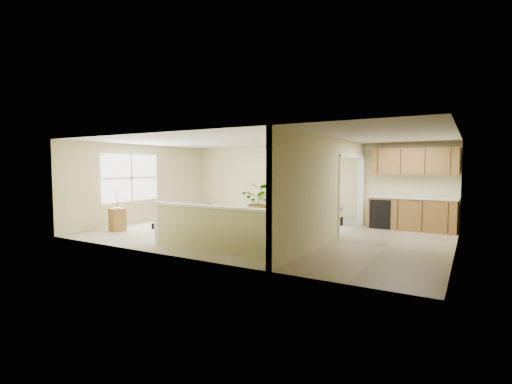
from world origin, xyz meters
The scene contains 20 objects.
floor centered at (0.00, 0.00, 0.00)m, with size 9.00×9.00×0.00m, color #B2A98A.
back_wall centered at (0.00, 3.00, 1.25)m, with size 9.00×0.04×2.50m, color #CDC68C.
front_wall centered at (0.00, -3.00, 1.25)m, with size 9.00×0.04×2.50m, color #CDC68C.
left_wall centered at (-4.50, 0.00, 1.25)m, with size 0.04×6.00×2.50m, color #CDC68C.
right_wall centered at (4.50, 0.00, 1.25)m, with size 0.04×6.00×2.50m, color #CDC68C.
ceiling centered at (0.00, 0.00, 2.50)m, with size 9.00×6.00×0.04m, color silver.
kitchen_vinyl centered at (3.15, 0.00, 0.00)m, with size 2.70×6.00×0.01m, color tan.
interior_partition centered at (1.80, 0.25, 1.22)m, with size 0.18×5.99×2.50m.
pony_half_wall centered at (0.08, -2.30, 0.52)m, with size 3.42×0.22×1.00m.
left_window centered at (-4.49, -0.50, 1.45)m, with size 0.05×2.15×1.45m, color white.
wall_art_left centered at (-0.95, 2.97, 1.75)m, with size 0.48×0.04×0.58m.
wall_mirror centered at (0.30, 2.97, 1.80)m, with size 0.55×0.04×0.55m.
kitchen_cabinets centered at (3.19, 2.73, 0.87)m, with size 2.36×0.65×2.33m.
piano centered at (-2.65, 0.09, 0.62)m, with size 2.11×2.11×1.48m.
piano_bench centered at (-1.65, -0.01, 0.25)m, with size 0.38×0.74×0.50m, color black.
loveseat centered at (0.10, 2.70, 0.32)m, with size 1.79×1.35×0.86m.
accent_table centered at (-0.90, 2.65, 0.44)m, with size 0.48×0.48×0.69m.
palm_plant centered at (-1.40, 2.25, 0.61)m, with size 1.16×1.01×1.24m.
small_plant centered at (1.22, 2.52, 0.25)m, with size 0.42×0.42×0.59m.
lamp_stand centered at (-3.82, -1.58, 0.53)m, with size 0.45×0.45×1.26m.
Camera 1 is at (4.78, -8.50, 1.81)m, focal length 26.00 mm.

